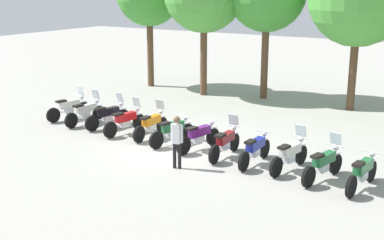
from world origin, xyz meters
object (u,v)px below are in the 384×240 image
(motorcycle_0, at_px, (69,107))
(motorcycle_5, at_px, (172,131))
(motorcycle_1, at_px, (86,112))
(motorcycle_6, at_px, (199,136))
(motorcycle_2, at_px, (108,115))
(motorcycle_7, at_px, (225,142))
(motorcycle_8, at_px, (255,149))
(motorcycle_9, at_px, (290,154))
(motorcycle_11, at_px, (362,172))
(motorcycle_3, at_px, (126,121))
(person_0, at_px, (177,138))
(motorcycle_4, at_px, (151,124))
(motorcycle_10, at_px, (324,164))

(motorcycle_0, bearing_deg, motorcycle_5, -85.31)
(motorcycle_1, distance_m, motorcycle_6, 5.86)
(motorcycle_2, height_order, motorcycle_7, same)
(motorcycle_8, relative_size, motorcycle_9, 1.00)
(motorcycle_2, bearing_deg, motorcycle_11, -83.94)
(motorcycle_5, bearing_deg, motorcycle_8, -83.96)
(motorcycle_3, distance_m, motorcycle_11, 9.37)
(motorcycle_0, distance_m, motorcycle_5, 5.87)
(motorcycle_9, xyz_separation_m, person_0, (-3.10, -1.76, 0.49))
(motorcycle_4, relative_size, motorcycle_8, 1.00)
(motorcycle_4, xyz_separation_m, motorcycle_7, (3.50, -0.52, 0.00))
(motorcycle_3, distance_m, motorcycle_8, 5.86)
(motorcycle_5, bearing_deg, motorcycle_7, -83.91)
(motorcycle_4, bearing_deg, motorcycle_5, -105.89)
(motorcycle_0, height_order, motorcycle_3, same)
(motorcycle_8, bearing_deg, motorcycle_6, 82.72)
(motorcycle_1, relative_size, motorcycle_2, 1.01)
(motorcycle_3, bearing_deg, motorcycle_11, -87.82)
(motorcycle_10, bearing_deg, motorcycle_3, 97.09)
(motorcycle_3, xyz_separation_m, motorcycle_8, (5.83, -0.52, -0.01))
(motorcycle_6, bearing_deg, motorcycle_8, -87.26)
(motorcycle_3, relative_size, motorcycle_6, 1.01)
(motorcycle_4, xyz_separation_m, motorcycle_5, (1.17, -0.29, -0.01))
(motorcycle_1, distance_m, motorcycle_2, 1.18)
(motorcycle_6, bearing_deg, person_0, -158.21)
(motorcycle_6, xyz_separation_m, motorcycle_11, (5.84, -0.60, 0.00))
(motorcycle_8, bearing_deg, motorcycle_0, 84.53)
(motorcycle_7, bearing_deg, motorcycle_1, 82.56)
(motorcycle_0, height_order, motorcycle_9, same)
(motorcycle_10, bearing_deg, motorcycle_11, -81.84)
(motorcycle_7, xyz_separation_m, motorcycle_11, (4.67, -0.41, -0.01))
(motorcycle_2, relative_size, motorcycle_4, 0.99)
(motorcycle_7, height_order, motorcycle_9, same)
(motorcycle_0, relative_size, motorcycle_9, 1.00)
(motorcycle_5, distance_m, person_0, 2.63)
(motorcycle_10, bearing_deg, motorcycle_6, 95.81)
(motorcycle_4, bearing_deg, motorcycle_0, 83.85)
(motorcycle_6, bearing_deg, motorcycle_1, 96.15)
(motorcycle_1, bearing_deg, motorcycle_7, -92.03)
(motorcycle_0, relative_size, motorcycle_10, 1.00)
(motorcycle_8, bearing_deg, motorcycle_10, -94.55)
(motorcycle_3, distance_m, motorcycle_7, 4.68)
(motorcycle_1, height_order, motorcycle_2, same)
(motorcycle_5, bearing_deg, motorcycle_9, -81.72)
(motorcycle_4, height_order, motorcycle_10, same)
(motorcycle_10, bearing_deg, motorcycle_4, 95.26)
(motorcycle_1, xyz_separation_m, motorcycle_4, (3.50, -0.11, 0.00))
(motorcycle_4, bearing_deg, person_0, -132.66)
(motorcycle_11, xyz_separation_m, person_0, (-5.43, -1.41, 0.51))
(motorcycle_3, xyz_separation_m, motorcycle_9, (7.01, -0.46, 0.00))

